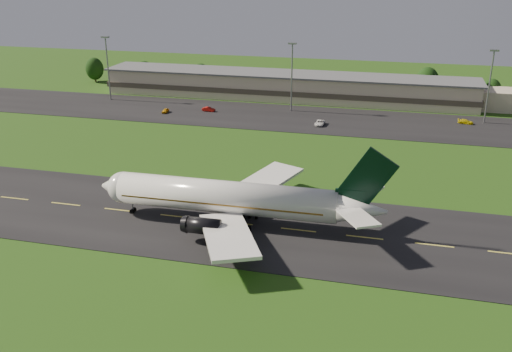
% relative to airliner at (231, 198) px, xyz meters
% --- Properties ---
extents(ground, '(360.00, 360.00, 0.00)m').
position_rel_airliner_xyz_m(ground, '(-10.15, -0.01, -4.66)').
color(ground, '#224010').
rests_on(ground, ground).
extents(taxiway, '(220.00, 30.00, 0.10)m').
position_rel_airliner_xyz_m(taxiway, '(-10.15, -0.01, -4.61)').
color(taxiway, black).
rests_on(taxiway, ground).
extents(apron, '(260.00, 30.00, 0.10)m').
position_rel_airliner_xyz_m(apron, '(-10.15, 71.99, -4.61)').
color(apron, black).
rests_on(apron, ground).
extents(airliner, '(51.26, 42.18, 15.57)m').
position_rel_airliner_xyz_m(airliner, '(0.00, 0.00, 0.00)').
color(airliner, white).
rests_on(airliner, ground).
extents(terminal, '(145.00, 16.00, 8.40)m').
position_rel_airliner_xyz_m(terminal, '(-3.75, 96.17, -0.67)').
color(terminal, beige).
rests_on(terminal, ground).
extents(light_mast_west, '(2.40, 1.20, 20.35)m').
position_rel_airliner_xyz_m(light_mast_west, '(-65.15, 79.99, 8.08)').
color(light_mast_west, gray).
rests_on(light_mast_west, ground).
extents(light_mast_centre, '(2.40, 1.20, 20.35)m').
position_rel_airliner_xyz_m(light_mast_centre, '(-5.15, 79.99, 8.08)').
color(light_mast_centre, gray).
rests_on(light_mast_centre, ground).
extents(light_mast_east, '(2.40, 1.20, 20.35)m').
position_rel_airliner_xyz_m(light_mast_east, '(49.85, 79.99, 8.08)').
color(light_mast_east, gray).
rests_on(light_mast_east, ground).
extents(tree_line, '(198.66, 9.52, 10.45)m').
position_rel_airliner_xyz_m(tree_line, '(24.54, 106.17, 0.26)').
color(tree_line, black).
rests_on(tree_line, ground).
extents(service_vehicle_a, '(1.65, 3.61, 1.20)m').
position_rel_airliner_xyz_m(service_vehicle_a, '(-41.03, 68.31, -3.96)').
color(service_vehicle_a, '#CE920C').
rests_on(service_vehicle_a, apron).
extents(service_vehicle_b, '(4.00, 1.56, 1.30)m').
position_rel_airliner_xyz_m(service_vehicle_b, '(-29.03, 73.01, -3.91)').
color(service_vehicle_b, '#A9100B').
rests_on(service_vehicle_b, apron).
extents(service_vehicle_c, '(2.45, 4.96, 1.35)m').
position_rel_airliner_xyz_m(service_vehicle_c, '(5.68, 66.05, -3.88)').
color(service_vehicle_c, white).
rests_on(service_vehicle_c, apron).
extents(service_vehicle_d, '(4.40, 2.42, 1.21)m').
position_rel_airliner_xyz_m(service_vehicle_d, '(44.74, 77.53, -3.96)').
color(service_vehicle_d, yellow).
rests_on(service_vehicle_d, apron).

